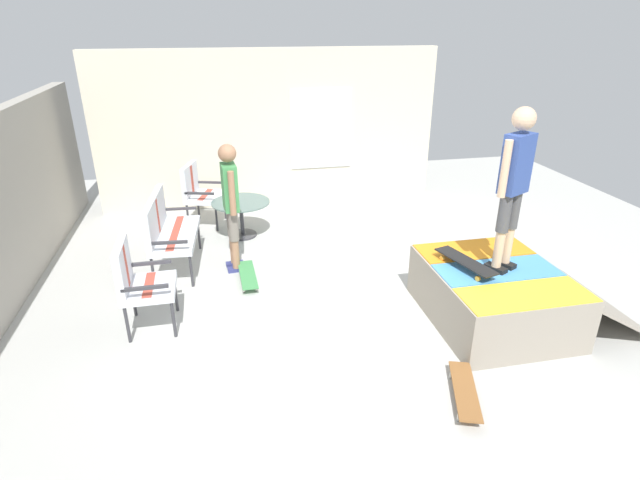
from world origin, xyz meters
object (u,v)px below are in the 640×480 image
at_px(skate_ramp, 496,294).
at_px(skateboard_by_bench, 248,275).
at_px(patio_chair_near_house, 198,189).
at_px(patio_table, 241,212).
at_px(person_watching, 231,199).
at_px(patio_bench, 166,226).
at_px(patio_chair_by_wall, 137,278).
at_px(skateboard_on_ramp, 465,262).
at_px(person_skater, 514,178).
at_px(skateboard_spare, 465,391).

bearing_deg(skate_ramp, skateboard_by_bench, 61.10).
bearing_deg(patio_chair_near_house, skateboard_by_bench, -164.23).
distance_m(patio_table, person_watching, 1.29).
bearing_deg(skateboard_by_bench, patio_bench, 59.01).
bearing_deg(patio_chair_by_wall, person_watching, -40.91).
bearing_deg(skateboard_on_ramp, person_skater, -99.54).
xyz_separation_m(skate_ramp, patio_bench, (2.09, 3.70, 0.30)).
height_order(skate_ramp, patio_table, skate_ramp).
xyz_separation_m(patio_bench, skateboard_on_ramp, (-1.99, -3.32, 0.10)).
height_order(skate_ramp, skateboard_spare, skate_ramp).
xyz_separation_m(patio_bench, skateboard_spare, (-3.25, -2.76, -0.53)).
distance_m(patio_bench, patio_table, 1.41).
bearing_deg(skateboard_spare, skateboard_on_ramp, -23.89).
relative_size(patio_table, person_skater, 0.51).
height_order(person_watching, skateboard_spare, person_watching).
bearing_deg(skateboard_by_bench, skate_ramp, -118.90).
relative_size(patio_chair_near_house, person_skater, 0.58).
bearing_deg(skate_ramp, patio_chair_near_house, 42.09).
bearing_deg(skateboard_on_ramp, person_watching, 53.76).
distance_m(patio_chair_near_house, skateboard_spare, 5.38).
distance_m(patio_table, person_skater, 4.19).
xyz_separation_m(skate_ramp, person_skater, (0.03, -0.01, 1.35)).
relative_size(person_skater, skateboard_spare, 2.13).
height_order(patio_chair_near_house, skateboard_by_bench, patio_chair_near_house).
bearing_deg(patio_chair_near_house, patio_chair_by_wall, 168.67).
height_order(skate_ramp, patio_chair_by_wall, patio_chair_by_wall).
xyz_separation_m(patio_chair_by_wall, patio_table, (2.37, -1.25, -0.21)).
xyz_separation_m(skate_ramp, patio_chair_by_wall, (0.64, 3.90, 0.30)).
bearing_deg(patio_bench, skate_ramp, -119.48).
relative_size(patio_table, skateboard_by_bench, 1.12).
height_order(skate_ramp, person_skater, person_skater).
bearing_deg(patio_bench, person_watching, -103.03).
height_order(patio_chair_near_house, skateboard_spare, patio_chair_near_house).
bearing_deg(patio_bench, skateboard_by_bench, -120.99).
distance_m(patio_chair_by_wall, skateboard_by_bench, 1.57).
bearing_deg(skateboard_on_ramp, skateboard_spare, 156.11).
bearing_deg(skateboard_on_ramp, skate_ramp, -104.17).
distance_m(skate_ramp, patio_table, 4.01).
distance_m(patio_bench, patio_chair_by_wall, 1.46).
height_order(skateboard_by_bench, skateboard_on_ramp, skateboard_on_ramp).
distance_m(patio_chair_near_house, person_skater, 5.02).
height_order(person_skater, skateboard_by_bench, person_skater).
xyz_separation_m(patio_chair_near_house, skateboard_on_ramp, (-3.55, -2.92, 0.11)).
xyz_separation_m(skate_ramp, skateboard_on_ramp, (0.10, 0.38, 0.40)).
relative_size(patio_bench, skateboard_on_ramp, 1.56).
distance_m(patio_bench, patio_chair_near_house, 1.61).
bearing_deg(patio_chair_by_wall, patio_chair_near_house, -11.33).
distance_m(patio_chair_near_house, person_watching, 1.87).
bearing_deg(patio_chair_by_wall, patio_bench, -7.97).
xyz_separation_m(skateboard_by_bench, skateboard_on_ramp, (-1.39, -2.31, 0.63)).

